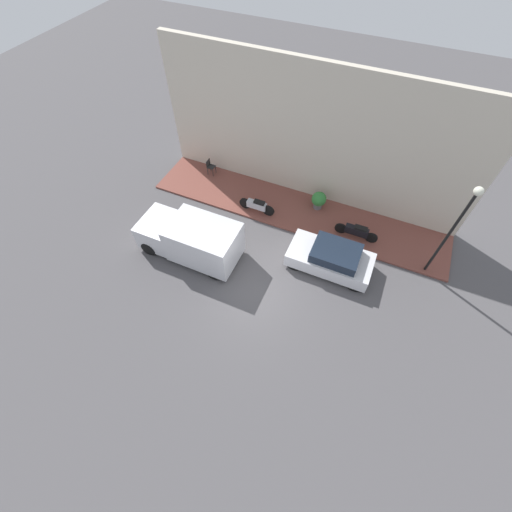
{
  "coord_description": "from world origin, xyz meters",
  "views": [
    {
      "loc": [
        -7.3,
        -3.29,
        13.21
      ],
      "look_at": [
        1.37,
        0.54,
        0.6
      ],
      "focal_mm": 24.0,
      "sensor_mm": 36.0,
      "label": 1
    }
  ],
  "objects_px": {
    "scooter_silver": "(257,205)",
    "cafe_chair": "(210,166)",
    "delivery_van": "(191,238)",
    "motorcycle_black": "(357,231)",
    "streetlamp": "(458,220)",
    "potted_plant": "(319,200)",
    "parked_car": "(331,258)"
  },
  "relations": [
    {
      "from": "potted_plant",
      "to": "cafe_chair",
      "type": "height_order",
      "value": "potted_plant"
    },
    {
      "from": "motorcycle_black",
      "to": "cafe_chair",
      "type": "relative_size",
      "value": 2.41
    },
    {
      "from": "streetlamp",
      "to": "cafe_chair",
      "type": "xyz_separation_m",
      "value": [
        2.01,
        12.39,
        -2.8
      ]
    },
    {
      "from": "motorcycle_black",
      "to": "streetlamp",
      "type": "distance_m",
      "value": 4.56
    },
    {
      "from": "streetlamp",
      "to": "potted_plant",
      "type": "height_order",
      "value": "streetlamp"
    },
    {
      "from": "delivery_van",
      "to": "scooter_silver",
      "type": "height_order",
      "value": "delivery_van"
    },
    {
      "from": "scooter_silver",
      "to": "cafe_chair",
      "type": "height_order",
      "value": "cafe_chair"
    },
    {
      "from": "delivery_van",
      "to": "cafe_chair",
      "type": "bearing_deg",
      "value": 19.9
    },
    {
      "from": "parked_car",
      "to": "streetlamp",
      "type": "height_order",
      "value": "streetlamp"
    },
    {
      "from": "streetlamp",
      "to": "cafe_chair",
      "type": "relative_size",
      "value": 5.66
    },
    {
      "from": "delivery_van",
      "to": "scooter_silver",
      "type": "relative_size",
      "value": 2.44
    },
    {
      "from": "delivery_van",
      "to": "potted_plant",
      "type": "height_order",
      "value": "delivery_van"
    },
    {
      "from": "parked_car",
      "to": "motorcycle_black",
      "type": "relative_size",
      "value": 1.8
    },
    {
      "from": "parked_car",
      "to": "streetlamp",
      "type": "relative_size",
      "value": 0.76
    },
    {
      "from": "parked_car",
      "to": "streetlamp",
      "type": "distance_m",
      "value": 5.24
    },
    {
      "from": "motorcycle_black",
      "to": "scooter_silver",
      "type": "height_order",
      "value": "motorcycle_black"
    },
    {
      "from": "cafe_chair",
      "to": "scooter_silver",
      "type": "bearing_deg",
      "value": -115.3
    },
    {
      "from": "parked_car",
      "to": "motorcycle_black",
      "type": "distance_m",
      "value": 2.3
    },
    {
      "from": "delivery_van",
      "to": "streetlamp",
      "type": "relative_size",
      "value": 0.96
    },
    {
      "from": "streetlamp",
      "to": "motorcycle_black",
      "type": "bearing_deg",
      "value": 80.03
    },
    {
      "from": "streetlamp",
      "to": "cafe_chair",
      "type": "distance_m",
      "value": 12.86
    },
    {
      "from": "delivery_van",
      "to": "streetlamp",
      "type": "distance_m",
      "value": 11.23
    },
    {
      "from": "motorcycle_black",
      "to": "scooter_silver",
      "type": "distance_m",
      "value": 5.22
    },
    {
      "from": "motorcycle_black",
      "to": "streetlamp",
      "type": "bearing_deg",
      "value": -99.97
    },
    {
      "from": "streetlamp",
      "to": "delivery_van",
      "type": "bearing_deg",
      "value": 108.11
    },
    {
      "from": "scooter_silver",
      "to": "potted_plant",
      "type": "xyz_separation_m",
      "value": [
        1.58,
        -2.85,
        0.13
      ]
    },
    {
      "from": "delivery_van",
      "to": "motorcycle_black",
      "type": "xyz_separation_m",
      "value": [
        4.02,
        -6.95,
        -0.51
      ]
    },
    {
      "from": "parked_car",
      "to": "potted_plant",
      "type": "xyz_separation_m",
      "value": [
        3.43,
        1.67,
        0.01
      ]
    },
    {
      "from": "delivery_van",
      "to": "potted_plant",
      "type": "xyz_separation_m",
      "value": [
        5.26,
        -4.6,
        -0.38
      ]
    },
    {
      "from": "streetlamp",
      "to": "cafe_chair",
      "type": "bearing_deg",
      "value": 80.77
    },
    {
      "from": "parked_car",
      "to": "delivery_van",
      "type": "relative_size",
      "value": 0.8
    },
    {
      "from": "potted_plant",
      "to": "cafe_chair",
      "type": "bearing_deg",
      "value": 88.52
    }
  ]
}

